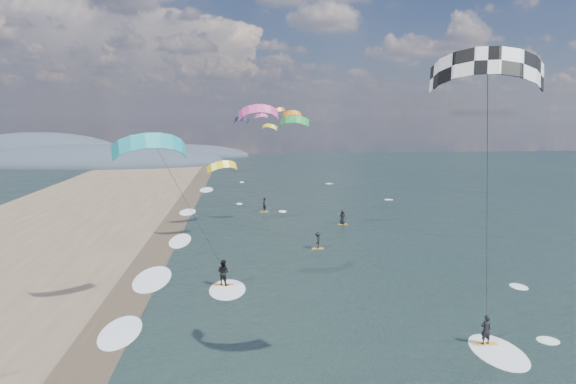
{
  "coord_description": "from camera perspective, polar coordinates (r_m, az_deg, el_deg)",
  "views": [
    {
      "loc": [
        -4.12,
        -20.65,
        12.38
      ],
      "look_at": [
        -1.0,
        12.0,
        7.0
      ],
      "focal_mm": 30.0,
      "sensor_mm": 36.0,
      "label": 1
    }
  ],
  "objects": [
    {
      "name": "far_kitesurfers",
      "position": [
        51.83,
        2.61,
        -3.58
      ],
      "size": [
        9.55,
        18.31,
        1.81
      ],
      "color": "gold",
      "rests_on": "ground"
    },
    {
      "name": "kitesurfer_near_b",
      "position": [
        29.95,
        -12.91,
        0.28
      ],
      "size": [
        7.34,
        8.82,
        12.06
      ],
      "color": "gold",
      "rests_on": "ground"
    },
    {
      "name": "wet_sand_strip",
      "position": [
        33.98,
        -18.93,
        -12.57
      ],
      "size": [
        3.0,
        240.0,
        0.0
      ],
      "primitive_type": "cube",
      "color": "#382D23",
      "rests_on": "ground"
    },
    {
      "name": "coastal_hills",
      "position": [
        135.37,
        -22.99,
        3.34
      ],
      "size": [
        80.0,
        41.0,
        15.0
      ],
      "color": "#3D4756",
      "rests_on": "ground"
    },
    {
      "name": "bg_kite_field",
      "position": [
        77.2,
        -2.57,
        8.5
      ],
      "size": [
        13.49,
        72.72,
        7.56
      ],
      "color": "orange",
      "rests_on": "ground"
    },
    {
      "name": "kitesurfer_near_a",
      "position": [
        20.77,
        22.79,
        5.92
      ],
      "size": [
        7.8,
        8.98,
        15.27
      ],
      "color": "gold",
      "rests_on": "ground"
    },
    {
      "name": "ground",
      "position": [
        24.43,
        5.39,
        -21.18
      ],
      "size": [
        260.0,
        260.0,
        0.0
      ],
      "primitive_type": "plane",
      "color": "black",
      "rests_on": "ground"
    },
    {
      "name": "shoreline_surf",
      "position": [
        38.09,
        -15.49,
        -10.0
      ],
      "size": [
        2.4,
        79.4,
        0.11
      ],
      "color": "white",
      "rests_on": "ground"
    }
  ]
}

